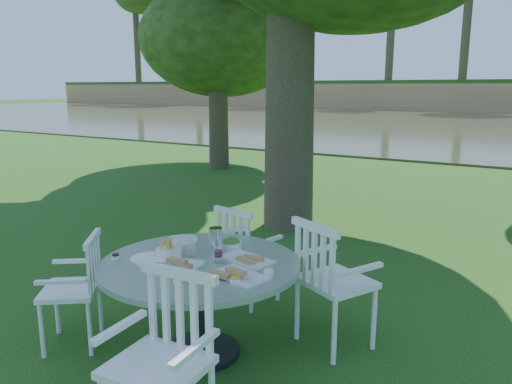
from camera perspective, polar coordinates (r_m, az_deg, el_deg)
ground at (r=5.38m, az=-1.13°, el=-9.27°), size 140.00×140.00×0.00m
table at (r=3.67m, az=-6.38°, el=-9.86°), size 1.44×1.44×0.72m
chair_ne at (r=3.77m, az=8.01°, el=-9.39°), size 0.65×0.64×0.99m
chair_nw at (r=4.51m, az=-1.62°, el=-6.40°), size 0.53×0.51×0.90m
chair_sw at (r=4.05m, az=-19.34°, el=-9.64°), size 0.59×0.59×0.86m
chair_se at (r=2.86m, az=-10.02°, el=-16.99°), size 0.52×0.49×0.97m
tableware at (r=3.68m, az=-6.32°, el=-6.96°), size 1.19×0.87×0.20m
river at (r=27.43m, az=25.90°, el=6.68°), size 100.00×28.00×0.12m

